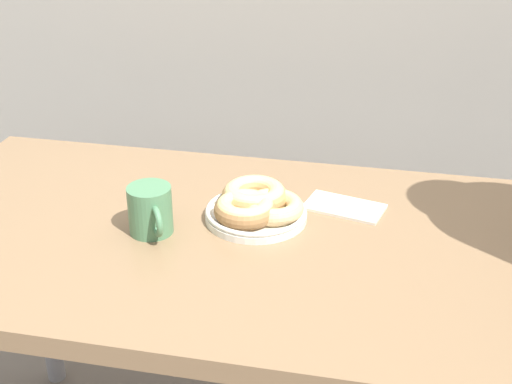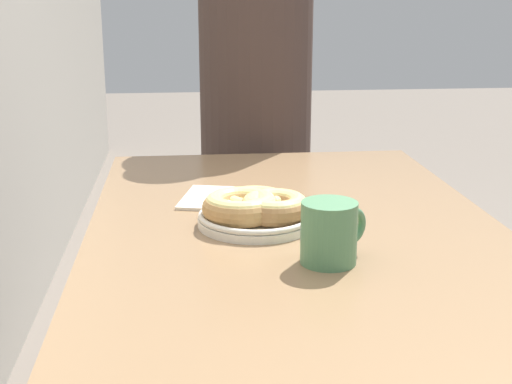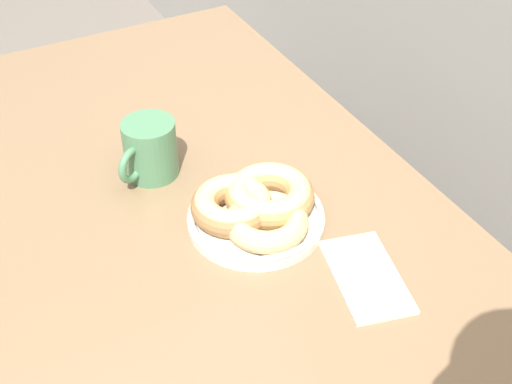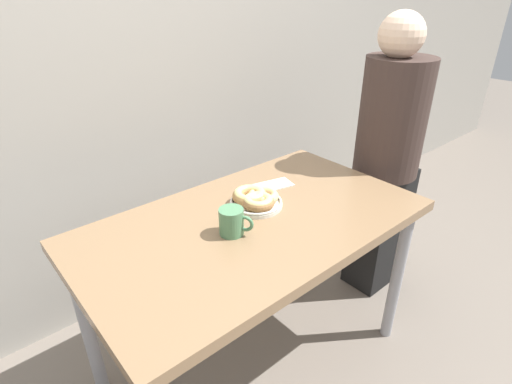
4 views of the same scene
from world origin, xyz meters
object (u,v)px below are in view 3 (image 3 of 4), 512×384
Objects in this scene: donut_plate at (256,207)px; coffee_mug at (149,149)px; dining_table at (196,248)px; napkin at (366,276)px.

donut_plate is 1.94× the size of coffee_mug.
donut_plate is 0.21m from coffee_mug.
napkin is (0.24, 0.15, 0.08)m from dining_table.
coffee_mug reaches higher than dining_table.
napkin is at bearing 25.60° from donut_plate.
napkin is at bearing 26.07° from coffee_mug.
donut_plate reaches higher than napkin.
donut_plate is at bearing 26.50° from coffee_mug.
napkin reaches higher than dining_table.
donut_plate is at bearing 45.00° from dining_table.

